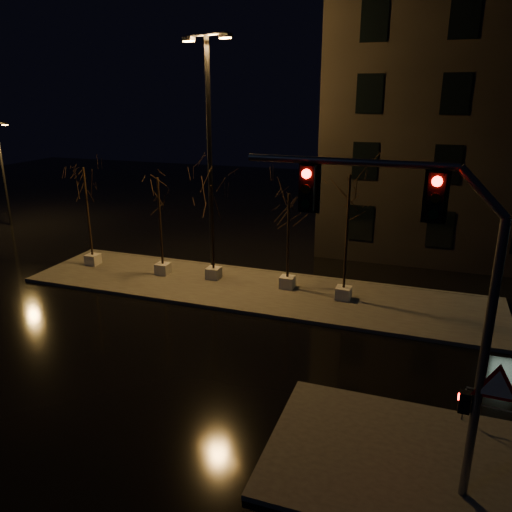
% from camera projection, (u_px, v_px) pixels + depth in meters
% --- Properties ---
extents(ground, '(90.00, 90.00, 0.00)m').
position_uv_depth(ground, '(197.00, 350.00, 17.97)').
color(ground, black).
rests_on(ground, ground).
extents(median, '(22.00, 5.00, 0.15)m').
position_uv_depth(median, '(253.00, 290.00, 23.33)').
color(median, '#47453F').
rests_on(median, ground).
extents(sidewalk_corner, '(7.00, 5.00, 0.15)m').
position_uv_depth(sidewalk_corner, '(408.00, 461.00, 12.44)').
color(sidewalk_corner, '#47453F').
rests_on(sidewalk_corner, ground).
extents(tree_0, '(1.80, 1.80, 5.27)m').
position_uv_depth(tree_0, '(86.00, 190.00, 25.31)').
color(tree_0, silver).
rests_on(tree_0, median).
extents(tree_1, '(1.80, 1.80, 5.00)m').
position_uv_depth(tree_1, '(159.00, 200.00, 23.99)').
color(tree_1, silver).
rests_on(tree_1, median).
extents(tree_2, '(1.80, 1.80, 4.72)m').
position_uv_depth(tree_2, '(212.00, 207.00, 23.44)').
color(tree_2, silver).
rests_on(tree_2, median).
extents(tree_3, '(1.80, 1.80, 4.56)m').
position_uv_depth(tree_3, '(289.00, 215.00, 22.30)').
color(tree_3, silver).
rests_on(tree_3, median).
extents(tree_4, '(1.80, 1.80, 5.66)m').
position_uv_depth(tree_4, '(349.00, 204.00, 20.76)').
color(tree_4, silver).
rests_on(tree_4, median).
extents(traffic_signal_mast, '(6.07, 0.36, 7.41)m').
position_uv_depth(traffic_signal_mast, '(430.00, 287.00, 10.23)').
color(traffic_signal_mast, slate).
rests_on(traffic_signal_mast, sidewalk_corner).
extents(streetlight_main, '(2.73, 1.20, 11.18)m').
position_uv_depth(streetlight_main, '(209.00, 143.00, 23.28)').
color(streetlight_main, black).
rests_on(streetlight_main, median).
extents(streetlight_far, '(1.37, 0.53, 7.08)m').
position_uv_depth(streetlight_far, '(3.00, 170.00, 33.81)').
color(streetlight_far, black).
rests_on(streetlight_far, ground).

